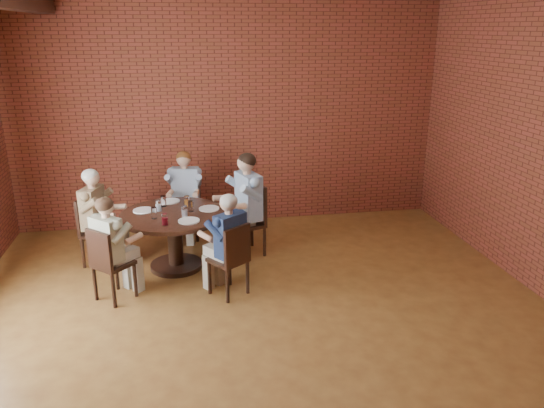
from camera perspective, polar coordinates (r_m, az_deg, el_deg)
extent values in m
plane|color=olive|center=(5.48, -0.39, -14.25)|extent=(7.00, 7.00, 0.00)
plane|color=brown|center=(8.19, -4.56, 9.52)|extent=(7.00, 0.00, 7.00)
cylinder|color=black|center=(7.04, -10.23, -6.49)|extent=(0.67, 0.67, 0.06)
cylinder|color=black|center=(6.91, -10.38, -4.08)|extent=(0.19, 0.19, 0.64)
cylinder|color=#341B13|center=(6.78, -10.56, -1.15)|extent=(1.33, 1.33, 0.05)
cube|color=black|center=(7.20, -2.96, -2.18)|extent=(0.58, 0.58, 0.04)
cube|color=black|center=(7.19, -1.47, 0.21)|extent=(0.18, 0.45, 0.53)
cylinder|color=black|center=(7.38, -4.99, -3.57)|extent=(0.04, 0.04, 0.41)
cylinder|color=black|center=(7.04, -3.74, -4.66)|extent=(0.04, 0.04, 0.41)
cylinder|color=black|center=(7.53, -2.18, -3.06)|extent=(0.04, 0.04, 0.41)
cylinder|color=black|center=(7.19, -0.81, -4.10)|extent=(0.04, 0.04, 0.41)
cube|color=black|center=(7.86, -9.24, -0.61)|extent=(0.46, 0.46, 0.04)
cube|color=black|center=(7.95, -9.16, 1.53)|extent=(0.41, 0.10, 0.46)
cylinder|color=black|center=(7.80, -10.58, -2.59)|extent=(0.04, 0.04, 0.41)
cylinder|color=black|center=(7.75, -8.07, -2.59)|extent=(0.04, 0.04, 0.41)
cylinder|color=black|center=(8.12, -10.20, -1.72)|extent=(0.04, 0.04, 0.41)
cylinder|color=black|center=(8.07, -7.79, -1.71)|extent=(0.04, 0.04, 0.41)
cube|color=black|center=(7.25, -18.06, -2.96)|extent=(0.50, 0.50, 0.04)
cube|color=black|center=(7.24, -19.54, -1.04)|extent=(0.16, 0.39, 0.46)
cylinder|color=black|center=(7.12, -17.21, -5.22)|extent=(0.04, 0.04, 0.41)
cylinder|color=black|center=(7.40, -16.15, -4.20)|extent=(0.04, 0.04, 0.41)
cylinder|color=black|center=(7.26, -19.66, -5.01)|extent=(0.04, 0.04, 0.41)
cylinder|color=black|center=(7.54, -18.52, -4.01)|extent=(0.04, 0.04, 0.41)
cube|color=black|center=(6.28, -16.70, -6.19)|extent=(0.53, 0.53, 0.04)
cube|color=black|center=(6.09, -18.09, -4.70)|extent=(0.30, 0.29, 0.43)
cylinder|color=black|center=(6.35, -14.51, -7.93)|extent=(0.04, 0.04, 0.41)
cylinder|color=black|center=(6.57, -16.36, -7.18)|extent=(0.04, 0.04, 0.41)
cylinder|color=black|center=(6.17, -16.67, -8.93)|extent=(0.04, 0.04, 0.41)
cylinder|color=black|center=(6.40, -18.50, -8.12)|extent=(0.04, 0.04, 0.41)
cube|color=black|center=(6.14, -4.75, -5.99)|extent=(0.52, 0.52, 0.04)
cube|color=black|center=(5.93, -3.74, -4.41)|extent=(0.32, 0.25, 0.43)
cylinder|color=black|center=(6.43, -4.58, -7.00)|extent=(0.04, 0.04, 0.41)
cylinder|color=black|center=(6.25, -6.74, -7.86)|extent=(0.04, 0.04, 0.41)
cylinder|color=black|center=(6.22, -2.65, -7.87)|extent=(0.04, 0.04, 0.41)
cylinder|color=black|center=(6.04, -4.83, -8.80)|extent=(0.04, 0.04, 0.41)
cylinder|color=white|center=(6.84, -6.79, -0.49)|extent=(0.26, 0.26, 0.01)
cylinder|color=white|center=(7.21, -10.92, 0.30)|extent=(0.26, 0.26, 0.01)
cylinder|color=white|center=(6.93, -13.67, -0.66)|extent=(0.26, 0.26, 0.01)
cylinder|color=white|center=(6.45, -8.93, -1.79)|extent=(0.26, 0.26, 0.01)
cylinder|color=white|center=(6.77, -8.73, -0.24)|extent=(0.07, 0.07, 0.14)
cylinder|color=white|center=(6.97, -9.13, 0.30)|extent=(0.07, 0.07, 0.14)
cylinder|color=white|center=(7.02, -11.59, 0.30)|extent=(0.07, 0.07, 0.14)
cylinder|color=white|center=(6.86, -12.13, -0.19)|extent=(0.07, 0.07, 0.14)
cylinder|color=white|center=(6.60, -12.57, -0.96)|extent=(0.07, 0.07, 0.14)
cylinder|color=white|center=(6.37, -11.45, -1.61)|extent=(0.07, 0.07, 0.14)
cylinder|color=white|center=(6.58, -9.39, -0.80)|extent=(0.07, 0.07, 0.14)
cube|color=black|center=(6.48, -8.63, -1.71)|extent=(0.12, 0.17, 0.01)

